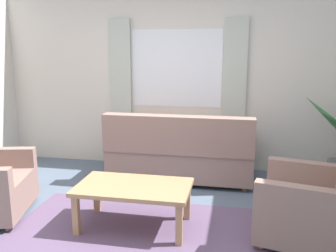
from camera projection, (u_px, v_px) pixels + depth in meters
ground_plane at (137, 237)px, 3.43m from camera, size 6.24×6.24×0.00m
wall_back at (177, 79)px, 5.33m from camera, size 5.32×0.12×2.60m
window_with_curtains at (176, 69)px, 5.22m from camera, size 1.98×0.07×1.40m
area_rug at (137, 237)px, 3.43m from camera, size 2.51×1.64×0.01m
couch at (180, 153)px, 4.86m from camera, size 1.90×0.82×0.92m
armchair_right at (313, 204)px, 3.31m from camera, size 0.99×1.00×0.88m
coffee_table at (134, 191)px, 3.55m from camera, size 1.10×0.64×0.44m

